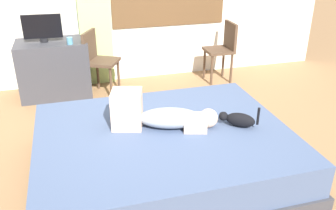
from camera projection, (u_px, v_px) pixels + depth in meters
ground_plane at (162, 167)px, 3.44m from camera, size 16.00×16.00×0.00m
bed at (163, 152)px, 3.29m from camera, size 2.26×1.79×0.43m
person_lying at (159, 115)px, 3.23m from camera, size 0.93×0.48×0.34m
cat at (238, 119)px, 3.25m from camera, size 0.30×0.26×0.21m
desk at (54, 69)px, 4.84m from camera, size 0.90×0.56×0.74m
tv_monitor at (42, 28)px, 4.58m from camera, size 0.48×0.10×0.35m
cup at (70, 41)px, 4.55m from camera, size 0.08×0.08×0.09m
chair_by_desk at (97, 58)px, 4.81m from camera, size 0.51×0.51×0.86m
chair_spare at (223, 47)px, 5.28m from camera, size 0.39×0.39×0.86m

